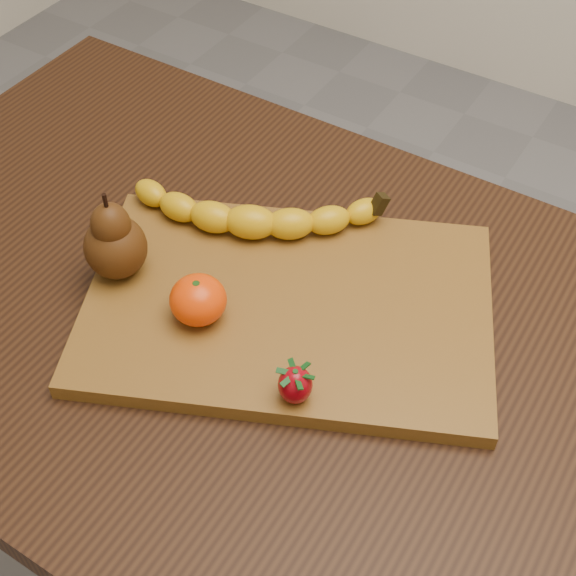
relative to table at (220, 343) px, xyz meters
The scene contains 7 objects.
ground 0.66m from the table, ahead, with size 3.50×3.50×0.00m, color slate.
table is the anchor object (origin of this frame).
cutting_board 0.14m from the table, 10.70° to the left, with size 0.45×0.30×0.02m, color brown.
banana 0.16m from the table, 92.15° to the left, with size 0.26×0.07×0.04m, color #E6AF0A, non-canonical shape.
pear 0.20m from the table, 155.85° to the right, with size 0.07×0.07×0.11m, color #48260B, non-canonical shape.
mandarin 0.15m from the table, 69.16° to the right, with size 0.06×0.06×0.05m, color #FF3F02.
strawberry 0.23m from the table, 28.43° to the right, with size 0.03×0.03×0.04m, color #9A040F, non-canonical shape.
Camera 1 is at (0.40, -0.48, 1.45)m, focal length 50.00 mm.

